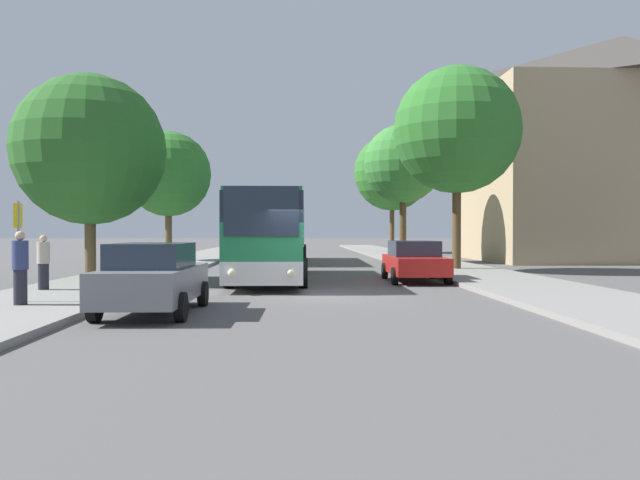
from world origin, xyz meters
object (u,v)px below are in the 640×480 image
Objects in this scene: pedestrian_waiting_near at (43,262)px; tree_right_near at (457,130)px; bus_front at (271,235)px; parked_car_left_curb at (153,277)px; tree_left_near at (168,174)px; tree_right_mid at (403,164)px; bus_middle at (282,231)px; parked_car_right_near at (414,260)px; bus_stop_sign at (18,239)px; pedestrian_waiting_far at (20,268)px; tree_left_far at (90,150)px; tree_right_far at (392,173)px.

pedestrian_waiting_near is 18.69m from tree_right_near.
bus_front reaches higher than parked_car_left_curb.
tree_left_near reaches higher than bus_front.
parked_car_left_curb is 0.55× the size of tree_right_mid.
tree_left_near reaches higher than bus_middle.
tree_left_near is 0.82× the size of tree_right_near.
bus_front is at bearing -8.12° from parked_car_right_near.
bus_middle is at bearing -69.53° from parked_car_right_near.
pedestrian_waiting_near is (-0.67, 3.18, -0.72)m from bus_stop_sign.
parked_car_left_curb is 0.58× the size of tree_left_near.
tree_right_near is at bearing 91.29° from pedestrian_waiting_far.
tree_right_mid is (13.98, 13.67, 1.02)m from tree_left_far.
parked_car_right_near is at bearing -1.61° from tree_left_far.
bus_middle is 1.56× the size of tree_left_far.
parked_car_right_near is 2.86× the size of pedestrian_waiting_near.
tree_left_near is (-11.98, 14.39, 4.48)m from parked_car_right_near.
bus_middle is at bearing 173.00° from tree_right_mid.
tree_right_mid is (1.99, 14.01, 5.10)m from parked_car_right_near.
bus_stop_sign is 0.30× the size of tree_right_mid.
tree_right_near is (8.26, -9.38, 4.65)m from bus_middle.
pedestrian_waiting_near is at bearing -126.82° from tree_right_mid.
bus_front is 10.63m from pedestrian_waiting_far.
bus_middle is at bearing 75.30° from bus_stop_sign.
tree_left_far is (-1.18, 8.56, 3.84)m from pedestrian_waiting_far.
parked_car_left_curb is at bearing 50.27° from parked_car_right_near.
tree_left_near is 0.76× the size of tree_right_far.
tree_right_mid is 16.55m from tree_right_far.
tree_left_far is at bearing -160.97° from tree_right_near.
parked_car_left_curb is (-2.25, -9.67, -0.89)m from bus_front.
pedestrian_waiting_near is 0.20× the size of tree_right_mid.
parked_car_right_near is 13.51m from bus_stop_sign.
pedestrian_waiting_far is at bearing -82.16° from tree_left_far.
parked_car_right_near is 0.49× the size of tree_right_near.
parked_car_left_curb is at bearing -94.57° from bus_middle.
tree_right_far is (9.10, 15.52, 5.04)m from bus_middle.
pedestrian_waiting_near is 0.21× the size of tree_left_near.
pedestrian_waiting_near reaches higher than parked_car_left_curb.
tree_right_mid is (7.34, 13.14, 4.16)m from bus_front.
tree_right_far reaches higher than bus_middle.
pedestrian_waiting_near is 19.29m from tree_left_near.
tree_right_near is 24.92m from tree_right_far.
bus_stop_sign reaches higher than pedestrian_waiting_far.
parked_car_left_curb is at bearing -102.68° from bus_front.
tree_right_near reaches higher than pedestrian_waiting_far.
tree_right_far reaches higher than parked_car_left_curb.
tree_right_mid is (12.80, 22.23, 4.86)m from pedestrian_waiting_far.
pedestrian_waiting_far reaches higher than parked_car_right_near.
bus_front is 8.37m from pedestrian_waiting_near.
parked_car_right_near is 0.61× the size of tree_left_far.
tree_right_far reaches higher than tree_right_mid.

